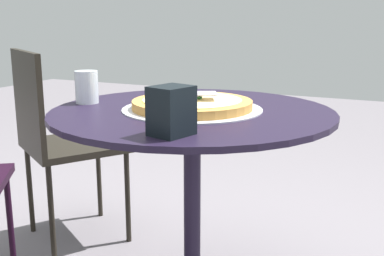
# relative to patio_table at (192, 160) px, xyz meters

# --- Properties ---
(patio_table) EXTENTS (0.91, 0.91, 0.74)m
(patio_table) POSITION_rel_patio_table_xyz_m (0.00, 0.00, 0.00)
(patio_table) COLOR black
(patio_table) RESTS_ON ground
(pizza_on_tray) EXTENTS (0.45, 0.45, 0.05)m
(pizza_on_tray) POSITION_rel_patio_table_xyz_m (-0.00, 0.00, 0.18)
(pizza_on_tray) COLOR silver
(pizza_on_tray) RESTS_ON patio_table
(pizza_server) EXTENTS (0.21, 0.14, 0.02)m
(pizza_server) POSITION_rel_patio_table_xyz_m (-0.02, -0.02, 0.23)
(pizza_server) COLOR silver
(pizza_server) RESTS_ON pizza_on_tray
(drinking_cup) EXTENTS (0.08, 0.08, 0.11)m
(drinking_cup) POSITION_rel_patio_table_xyz_m (-0.38, -0.04, 0.22)
(drinking_cup) COLOR white
(drinking_cup) RESTS_ON patio_table
(napkin_dispenser) EXTENTS (0.11, 0.12, 0.12)m
(napkin_dispenser) POSITION_rel_patio_table_xyz_m (0.10, -0.33, 0.23)
(napkin_dispenser) COLOR black
(napkin_dispenser) RESTS_ON patio_table
(patio_chair_far) EXTENTS (0.57, 0.57, 0.90)m
(patio_chair_far) POSITION_rel_patio_table_xyz_m (-0.80, 0.27, -0.05)
(patio_chair_far) COLOR black
(patio_chair_far) RESTS_ON ground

